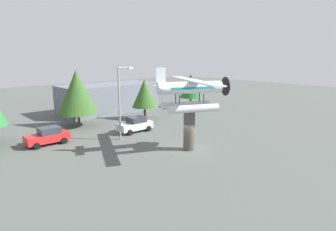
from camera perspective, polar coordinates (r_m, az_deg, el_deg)
ground_plane at (r=28.10m, az=4.14°, el=-6.69°), size 140.00×140.00×0.00m
display_pedestal at (r=27.55m, az=4.20°, el=-2.91°), size 1.10×1.10×3.83m
floatplane_monument at (r=26.91m, az=4.58°, el=4.52°), size 7.16×9.90×4.00m
car_near_red at (r=31.75m, az=-22.60°, el=-3.75°), size 4.20×2.02×1.76m
car_mid_silver at (r=34.33m, az=-6.45°, el=-1.75°), size 4.20×2.02×1.76m
streetlight_primary at (r=30.77m, az=-9.31°, el=3.44°), size 1.84×0.28×7.72m
storefront_building at (r=47.28m, az=-11.61°, el=3.44°), size 15.05×6.86×4.36m
tree_east at (r=37.94m, az=-17.48°, el=4.47°), size 4.91×4.91×7.12m
tree_center_back at (r=40.63m, az=-4.65°, el=4.37°), size 3.52×3.52×5.61m
tree_far_east at (r=50.05m, az=4.50°, el=5.88°), size 3.67×3.67×5.77m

